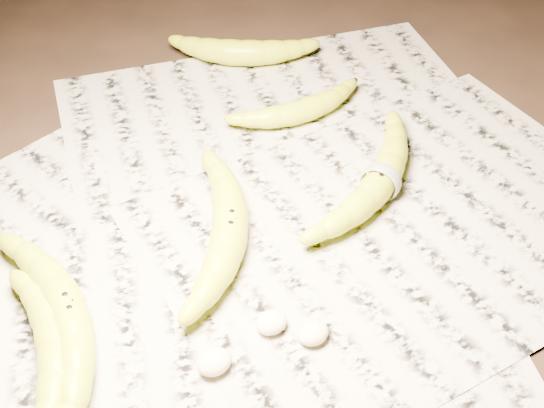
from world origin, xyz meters
TOP-DOWN VIEW (x-y plane):
  - ground at (0.00, 0.00)m, footprint 3.00×3.00m
  - newspaper_patch at (-0.02, 0.03)m, footprint 0.90×0.70m
  - banana_left_a at (-0.22, 0.01)m, footprint 0.10×0.24m
  - banana_left_b at (-0.25, -0.02)m, footprint 0.11×0.20m
  - banana_center at (-0.03, 0.02)m, footprint 0.18×0.22m
  - banana_taped at (0.16, -0.02)m, footprint 0.23×0.16m
  - banana_upper_a at (0.17, 0.15)m, footprint 0.17×0.08m
  - banana_upper_b at (0.18, 0.31)m, footprint 0.18×0.16m
  - measuring_tape at (0.16, -0.02)m, footprint 0.02×0.04m
  - flesh_chunk_a at (-0.13, -0.11)m, footprint 0.03×0.03m
  - flesh_chunk_b at (-0.06, -0.11)m, footprint 0.03×0.03m
  - flesh_chunk_c at (-0.04, -0.14)m, footprint 0.03×0.03m

SIDE VIEW (x-z plane):
  - ground at x=0.00m, z-range 0.00..0.00m
  - newspaper_patch at x=-0.02m, z-range 0.00..0.01m
  - flesh_chunk_c at x=-0.04m, z-range 0.01..0.03m
  - flesh_chunk_b at x=-0.06m, z-range 0.01..0.03m
  - flesh_chunk_a at x=-0.13m, z-range 0.01..0.03m
  - banana_upper_a at x=0.17m, z-range 0.01..0.04m
  - banana_left_b at x=-0.25m, z-range 0.01..0.04m
  - banana_upper_b at x=0.18m, z-range 0.01..0.05m
  - banana_taped at x=0.16m, z-range 0.01..0.05m
  - measuring_tape at x=0.16m, z-range 0.00..0.05m
  - banana_left_a at x=-0.22m, z-range 0.01..0.05m
  - banana_center at x=-0.03m, z-range 0.01..0.05m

